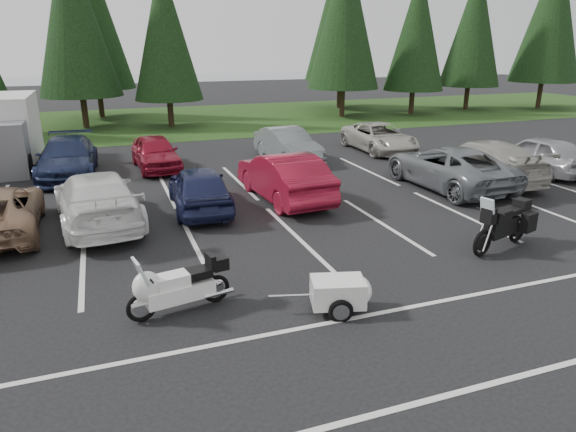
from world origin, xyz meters
The scene contains 26 objects.
ground centered at (0.00, 0.00, 0.00)m, with size 120.00×120.00×0.00m, color black.
grass_strip centered at (0.00, 24.00, 0.01)m, with size 80.00×16.00×0.01m, color #1A3711.
lake_water centered at (4.00, 55.00, 0.00)m, with size 70.00×50.00×0.02m, color gray.
box_truck centered at (-8.00, 12.50, 1.45)m, with size 2.40×5.60×2.90m, color silver, non-canonical shape.
stall_markings centered at (0.00, 2.00, 0.00)m, with size 32.00×16.00×0.01m, color silver.
conifer_4 centered at (-5.00, 22.90, 6.53)m, with size 4.80×4.80×11.17m.
conifer_5 centered at (0.00, 21.60, 5.63)m, with size 4.14×4.14×9.63m.
conifer_6 centered at (12.00, 22.10, 6.71)m, with size 4.93×4.93×11.48m.
conifer_7 centered at (17.50, 21.80, 5.81)m, with size 4.27×4.27×9.94m.
conifer_8 centered at (23.00, 22.60, 6.17)m, with size 4.53×4.53×10.56m.
conifer_9 centered at (29.00, 21.30, 7.07)m, with size 5.19×5.19×12.10m.
conifer_back_b centered at (-4.00, 27.50, 6.77)m, with size 4.97×4.97×11.58m.
conifer_back_c centered at (14.00, 26.80, 7.49)m, with size 5.50×5.50×12.81m.
car_near_3 centered at (-4.48, 3.83, 0.76)m, with size 2.13×5.23×1.52m, color white.
car_near_4 centered at (-1.49, 4.15, 0.71)m, with size 1.67×4.16×1.42m, color #1B2045.
car_near_5 centered at (1.34, 4.34, 0.79)m, with size 1.67×4.79×1.58m, color maroon.
car_near_6 centered at (7.42, 3.76, 0.75)m, with size 2.48×5.39×1.50m, color slate.
car_near_7 centered at (9.17, 4.10, 0.77)m, with size 2.17×5.33×1.55m, color #A09C92.
car_near_8 centered at (12.16, 4.37, 0.75)m, with size 1.77×4.40×1.50m, color #99999D.
car_far_1 centered at (-5.50, 10.17, 0.74)m, with size 2.07×5.09×1.48m, color #1C2446.
car_far_2 centered at (-2.16, 10.25, 0.69)m, with size 1.62×4.03×1.37m, color maroon.
car_far_3 centered at (3.48, 9.84, 0.71)m, with size 1.51×4.34×1.43m, color slate.
car_far_4 centered at (8.35, 10.38, 0.66)m, with size 2.19×4.75×1.32m, color #B0ABA1.
touring_motorcycle centered at (-3.06, -2.10, 0.63)m, with size 2.29×0.71×1.27m, color white, non-canonical shape.
cargo_trailer centered at (-0.20, -3.13, 0.34)m, with size 1.47×0.83×0.68m, color white, non-canonical shape.
adventure_motorcycle centered at (5.01, -1.64, 0.76)m, with size 2.49×0.86×1.51m, color black, non-canonical shape.
Camera 1 is at (-4.13, -11.16, 4.96)m, focal length 32.00 mm.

